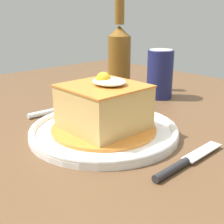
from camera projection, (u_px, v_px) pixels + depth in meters
The scene contains 7 objects.
dining_table at pixel (143, 174), 0.62m from camera, with size 1.39×1.06×0.77m.
main_plate at pixel (104, 130), 0.56m from camera, with size 0.27×0.27×0.02m.
sandwich_meal at pixel (104, 109), 0.55m from camera, with size 0.19×0.19×0.11m.
fork at pixel (53, 111), 0.68m from camera, with size 0.02×0.14×0.01m.
knife at pixel (181, 164), 0.45m from camera, with size 0.02×0.17×0.01m.
soda_can at pixel (160, 74), 0.79m from camera, with size 0.07×0.07×0.12m.
beer_bottle_amber at pixel (119, 54), 0.86m from camera, with size 0.06×0.06×0.27m.
Camera 1 is at (0.36, -0.42, 0.99)m, focal length 49.39 mm.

